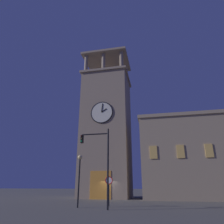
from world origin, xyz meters
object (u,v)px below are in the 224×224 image
object	(u,v)px
traffic_signal_near	(100,156)
no_horn_sign	(109,183)
clocktower	(107,130)
street_lamp	(79,170)
adjacent_wing_building	(217,156)

from	to	relation	value
traffic_signal_near	no_horn_sign	bearing A→B (deg)	-93.14
traffic_signal_near	no_horn_sign	size ratio (longest dim) A/B	2.49
clocktower	no_horn_sign	xyz separation A→B (m)	(-3.53, 13.66, -9.11)
street_lamp	no_horn_sign	xyz separation A→B (m)	(-2.56, -1.69, -1.18)
adjacent_wing_building	traffic_signal_near	size ratio (longest dim) A/B	3.22
clocktower	adjacent_wing_building	size ratio (longest dim) A/B	1.27
traffic_signal_near	street_lamp	size ratio (longest dim) A/B	1.45
adjacent_wing_building	traffic_signal_near	xyz separation A→B (m)	(13.79, 14.87, -1.55)
no_horn_sign	traffic_signal_near	bearing A→B (deg)	86.86
adjacent_wing_building	traffic_signal_near	distance (m)	20.33
adjacent_wing_building	street_lamp	world-z (taller)	adjacent_wing_building
traffic_signal_near	no_horn_sign	world-z (taller)	traffic_signal_near
no_horn_sign	street_lamp	bearing A→B (deg)	33.48
adjacent_wing_building	no_horn_sign	distance (m)	18.47
traffic_signal_near	no_horn_sign	distance (m)	3.75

